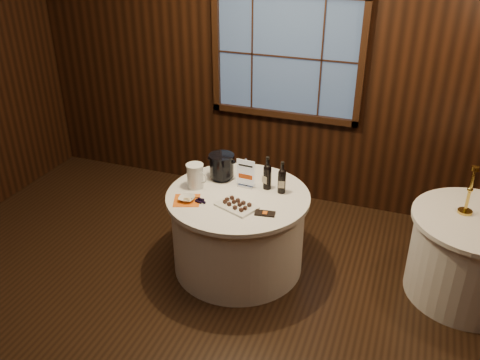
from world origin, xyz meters
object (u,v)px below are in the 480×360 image
at_px(port_bottle_right, 282,179).
at_px(chocolate_plate, 237,205).
at_px(sign_stand, 246,177).
at_px(cracker_bowl, 187,199).
at_px(chocolate_box, 265,213).
at_px(main_table, 238,231).
at_px(side_table, 471,257).
at_px(brass_candlestick, 468,197).
at_px(grape_bunch, 201,200).
at_px(glass_pitcher, 195,176).
at_px(port_bottle_left, 267,175).
at_px(ice_bucket, 222,166).

relative_size(port_bottle_right, chocolate_plate, 0.77).
bearing_deg(sign_stand, cracker_bowl, -130.13).
distance_m(chocolate_plate, chocolate_box, 0.26).
relative_size(main_table, cracker_bowl, 9.28).
distance_m(side_table, brass_candlestick, 0.55).
relative_size(main_table, port_bottle_right, 4.26).
xyz_separation_m(grape_bunch, brass_candlestick, (2.14, 0.59, 0.13)).
height_order(chocolate_box, glass_pitcher, glass_pitcher).
height_order(grape_bunch, glass_pitcher, glass_pitcher).
xyz_separation_m(sign_stand, brass_candlestick, (1.87, 0.20, 0.06)).
relative_size(side_table, cracker_bowl, 7.83).
xyz_separation_m(side_table, sign_stand, (-1.99, -0.14, 0.48)).
distance_m(port_bottle_right, brass_candlestick, 1.54).
xyz_separation_m(port_bottle_left, chocolate_box, (0.12, -0.43, -0.13)).
bearing_deg(cracker_bowl, chocolate_box, 1.64).
distance_m(side_table, port_bottle_left, 1.87).
bearing_deg(port_bottle_right, glass_pitcher, -178.60).
bearing_deg(side_table, glass_pitcher, -172.84).
distance_m(sign_stand, ice_bucket, 0.27).
height_order(main_table, chocolate_box, chocolate_box).
relative_size(port_bottle_left, glass_pitcher, 1.37).
bearing_deg(side_table, sign_stand, -176.05).
relative_size(main_table, side_table, 1.19).
bearing_deg(brass_candlestick, grape_bunch, -164.51).
bearing_deg(sign_stand, port_bottle_left, 13.51).
xyz_separation_m(grape_bunch, cracker_bowl, (-0.12, -0.02, 0.00)).
height_order(main_table, port_bottle_right, port_bottle_right).
relative_size(grape_bunch, glass_pitcher, 0.73).
bearing_deg(brass_candlestick, chocolate_box, -159.11).
height_order(ice_bucket, brass_candlestick, brass_candlestick).
height_order(main_table, port_bottle_left, port_bottle_left).
xyz_separation_m(main_table, sign_stand, (0.01, 0.16, 0.48)).
bearing_deg(main_table, port_bottle_left, 43.84).
distance_m(main_table, brass_candlestick, 1.99).
distance_m(side_table, grape_bunch, 2.35).
xyz_separation_m(port_bottle_left, port_bottle_right, (0.14, -0.03, -0.00)).
xyz_separation_m(chocolate_box, glass_pitcher, (-0.73, 0.23, 0.11)).
xyz_separation_m(main_table, port_bottle_right, (0.35, 0.17, 0.51)).
xyz_separation_m(sign_stand, cracker_bowl, (-0.39, -0.42, -0.07)).
xyz_separation_m(side_table, chocolate_plate, (-1.94, -0.51, 0.40)).
relative_size(chocolate_plate, chocolate_box, 2.31).
distance_m(glass_pitcher, brass_candlestick, 2.32).
bearing_deg(port_bottle_left, glass_pitcher, -138.21).
relative_size(side_table, chocolate_plate, 2.77).
xyz_separation_m(main_table, side_table, (2.00, 0.30, 0.00)).
bearing_deg(glass_pitcher, chocolate_plate, -11.26).
bearing_deg(chocolate_plate, grape_bunch, -175.55).
bearing_deg(glass_pitcher, sign_stand, 33.59).
xyz_separation_m(side_table, port_bottle_left, (-1.79, -0.10, 0.52)).
distance_m(chocolate_plate, brass_candlestick, 1.91).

